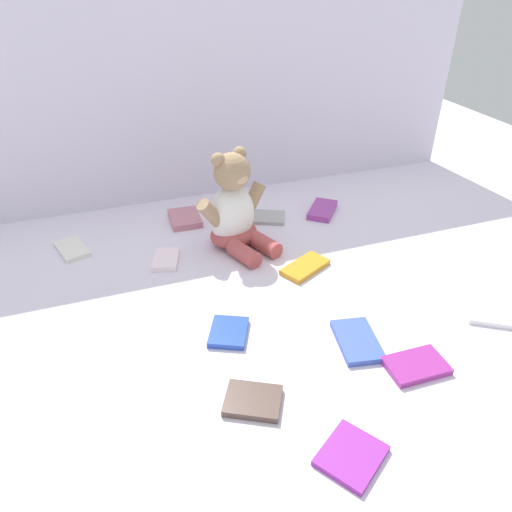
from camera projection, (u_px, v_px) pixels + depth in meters
name	position (u px, v px, depth m)	size (l,w,h in m)	color
ground_plane	(241.00, 269.00, 1.27)	(3.20, 3.20, 0.00)	silver
backdrop_drape	(191.00, 100.00, 1.49)	(1.90, 0.03, 0.64)	silver
teddy_bear	(234.00, 212.00, 1.32)	(0.23, 0.23, 0.28)	white
book_case_0	(416.00, 366.00, 0.96)	(0.08, 0.12, 0.01)	#972C8A
book_case_1	(351.00, 455.00, 0.79)	(0.09, 0.11, 0.01)	purple
book_case_2	(185.00, 218.00, 1.48)	(0.09, 0.12, 0.02)	#BB7183
book_case_3	(166.00, 260.00, 1.29)	(0.07, 0.10, 0.02)	white
book_case_4	(495.00, 313.00, 1.10)	(0.09, 0.13, 0.01)	white
book_case_5	(322.00, 210.00, 1.53)	(0.07, 0.13, 0.02)	purple
book_case_6	(305.00, 267.00, 1.26)	(0.07, 0.13, 0.01)	orange
book_case_7	(229.00, 332.00, 1.05)	(0.08, 0.10, 0.01)	blue
book_case_8	(263.00, 217.00, 1.50)	(0.08, 0.13, 0.01)	#9E9E99
book_case_9	(357.00, 341.00, 1.02)	(0.08, 0.13, 0.01)	#3D58B9
book_case_10	(72.00, 249.00, 1.34)	(0.07, 0.12, 0.01)	silver
book_case_11	(253.00, 401.00, 0.89)	(0.08, 0.10, 0.01)	brown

